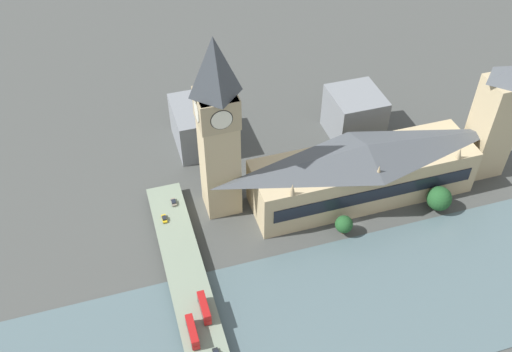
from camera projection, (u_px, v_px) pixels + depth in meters
ground_plane at (356, 224)px, 222.97m from camera, size 600.00×600.00×0.00m
river_water at (398, 295)px, 198.30m from camera, size 58.03×360.00×0.30m
parliament_hall at (363, 171)px, 226.25m from camera, size 24.29×89.95×26.37m
clock_tower at (218, 127)px, 203.61m from camera, size 14.58×14.58×75.98m
victoria_tower at (494, 121)px, 229.84m from camera, size 14.19×14.19×55.14m
road_bridge at (204, 342)px, 181.27m from camera, size 148.06×13.59×4.24m
double_decker_bus_lead at (192, 331)px, 180.14m from camera, size 11.02×2.52×4.63m
double_decker_bus_mid at (204, 307)px, 186.54m from camera, size 10.89×2.54×4.92m
car_northbound_mid at (174, 202)px, 224.96m from camera, size 4.24×1.83×1.34m
car_southbound_tail at (164, 219)px, 218.38m from camera, size 4.24×1.76×1.44m
city_block_west at (195, 126)px, 252.61m from camera, size 28.17×17.78×19.73m
city_block_center at (354, 115)px, 257.21m from camera, size 23.58×22.10×21.85m
tree_embankment_near at (439, 199)px, 224.46m from camera, size 9.83×9.83×11.19m
tree_embankment_mid at (344, 224)px, 215.74m from camera, size 6.87×6.87×8.75m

